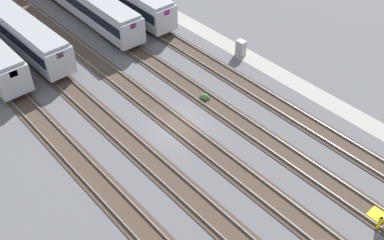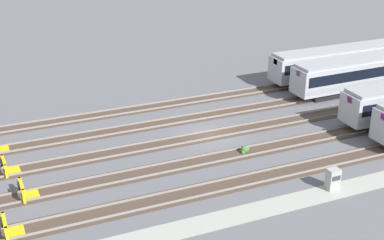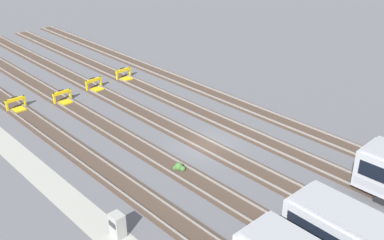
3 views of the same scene
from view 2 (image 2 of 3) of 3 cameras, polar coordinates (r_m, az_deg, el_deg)
name	(u,v)px [view 2 (image 2 of 3)]	position (r m, az deg, el deg)	size (l,w,h in m)	color
ground_plane	(210,136)	(47.34, 1.93, -1.68)	(400.00, 400.00, 0.00)	#5B5B60
service_walkway	(285,204)	(37.99, 9.84, -8.78)	(54.00, 2.00, 0.01)	#9E9E93
rail_track_nearest	(257,178)	(40.71, 6.98, -6.19)	(90.00, 2.23, 0.21)	#47382D
rail_track_near_inner	(232,155)	(43.94, 4.26, -3.74)	(90.00, 2.24, 0.21)	#47382D
rail_track_middle	(210,135)	(47.32, 1.93, -1.63)	(90.00, 2.24, 0.21)	#47382D
rail_track_far_inner	(191,118)	(50.83, -0.08, 0.20)	(90.00, 2.23, 0.21)	#47382D
rail_track_farthest	(175,103)	(54.43, -1.83, 1.79)	(90.00, 2.23, 0.21)	#47382D
subway_car_front_row_right_inner	(342,61)	(63.79, 15.75, 6.06)	(18.00, 2.84, 3.70)	#ADAFB7
subway_car_front_row_rightmost	(367,72)	(60.76, 18.18, 4.93)	(18.05, 3.19, 3.70)	#ADAFB7
bumper_stop_nearest_track	(9,227)	(36.05, -18.89, -10.78)	(1.35, 2.00, 1.22)	gold
bumper_stop_near_inner_track	(26,191)	(39.71, -17.31, -7.21)	(1.35, 2.00, 1.22)	gold
bumper_stop_middle_track	(8,167)	(43.40, -19.05, -4.73)	(1.38, 2.01, 1.22)	gold
electrical_cabinet	(333,179)	(40.08, 14.80, -6.11)	(0.90, 0.73, 1.60)	#9E9E99
weed_clump	(245,150)	(44.44, 5.64, -3.18)	(0.92, 0.70, 0.64)	#427033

